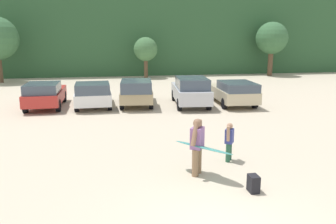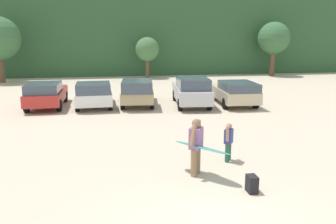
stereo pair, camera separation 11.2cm
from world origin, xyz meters
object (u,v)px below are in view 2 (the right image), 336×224
at_px(parked_car_champagne, 234,92).
at_px(person_adult, 196,143).
at_px(parked_car_silver, 192,91).
at_px(person_child, 229,140).
at_px(parked_car_white, 94,94).
at_px(backpack_dropped, 252,184).
at_px(parked_car_tan, 137,91).
at_px(parked_car_red, 46,94).
at_px(surfboard_teal, 202,148).

relative_size(parked_car_champagne, person_adult, 2.72).
height_order(parked_car_silver, person_adult, person_adult).
distance_m(parked_car_silver, person_adult, 10.23).
distance_m(parked_car_silver, person_child, 9.12).
bearing_deg(parked_car_champagne, person_child, 161.62).
distance_m(parked_car_white, backpack_dropped, 12.67).
distance_m(parked_car_white, parked_car_tan, 2.46).
bearing_deg(person_child, parked_car_red, -20.27).
height_order(person_child, backpack_dropped, person_child).
relative_size(parked_car_red, parked_car_champagne, 0.94).
bearing_deg(parked_car_tan, parked_car_white, 96.35).
xyz_separation_m(parked_car_tan, surfboard_teal, (0.97, -10.66, 0.04)).
height_order(parked_car_tan, parked_car_silver, parked_car_silver).
distance_m(parked_car_tan, person_child, 9.84).
distance_m(parked_car_silver, parked_car_champagne, 2.53).
height_order(parked_car_red, backpack_dropped, parked_car_red).
height_order(parked_car_white, parked_car_silver, parked_car_silver).
xyz_separation_m(person_child, surfboard_teal, (-1.17, -1.05, 0.15)).
bearing_deg(parked_car_tan, person_adult, -170.14).
relative_size(person_child, surfboard_teal, 0.68).
bearing_deg(person_adult, backpack_dropped, 163.30).
bearing_deg(parked_car_tan, parked_car_champagne, -91.35).
bearing_deg(parked_car_red, parked_car_white, -97.01).
bearing_deg(parked_car_silver, backpack_dropped, 179.70).
bearing_deg(parked_car_silver, surfboard_teal, 173.43).
height_order(parked_car_champagne, surfboard_teal, parked_car_champagne).
bearing_deg(surfboard_teal, parked_car_silver, -51.37).
height_order(parked_car_red, person_child, parked_car_red).
distance_m(parked_car_champagne, surfboard_teal, 11.02).
bearing_deg(surfboard_teal, backpack_dropped, 179.69).
relative_size(parked_car_champagne, person_child, 3.60).
bearing_deg(parked_car_tan, parked_car_silver, -94.50).
relative_size(parked_car_red, person_child, 3.40).
relative_size(parked_car_red, parked_car_white, 1.07).
xyz_separation_m(parked_car_white, person_adult, (3.29, -10.47, 0.19)).
relative_size(parked_car_red, parked_car_silver, 0.92).
height_order(parked_car_white, person_adult, person_adult).
height_order(parked_car_champagne, person_adult, person_adult).
height_order(parked_car_tan, person_adult, person_adult).
bearing_deg(backpack_dropped, parked_car_champagne, 72.15).
distance_m(parked_car_tan, parked_car_silver, 3.12).
bearing_deg(person_adult, parked_car_white, -38.99).
bearing_deg(person_child, parked_car_white, -30.78).
distance_m(person_child, backpack_dropped, 2.35).
relative_size(parked_car_red, surfboard_teal, 2.32).
bearing_deg(parked_car_champagne, backpack_dropped, 164.96).
height_order(parked_car_white, person_child, parked_car_white).
bearing_deg(backpack_dropped, person_adult, 129.72).
xyz_separation_m(person_adult, person_child, (1.30, 0.91, -0.23)).
bearing_deg(parked_car_white, parked_car_red, 81.40).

